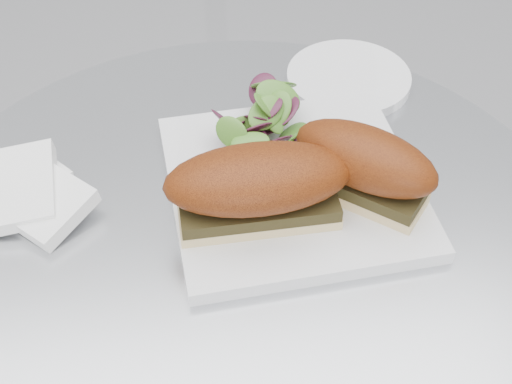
{
  "coord_description": "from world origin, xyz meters",
  "views": [
    {
      "loc": [
        -0.04,
        -0.46,
        1.26
      ],
      "look_at": [
        0.02,
        0.03,
        0.77
      ],
      "focal_mm": 50.0,
      "sensor_mm": 36.0,
      "label": 1
    }
  ],
  "objects_px": {
    "plate": "(293,185)",
    "sandwich_left": "(258,185)",
    "sandwich_right": "(364,165)",
    "saucer": "(349,78)"
  },
  "relations": [
    {
      "from": "plate",
      "to": "sandwich_left",
      "type": "relative_size",
      "value": 1.39
    },
    {
      "from": "sandwich_right",
      "to": "saucer",
      "type": "bearing_deg",
      "value": 118.95
    },
    {
      "from": "plate",
      "to": "saucer",
      "type": "bearing_deg",
      "value": 61.77
    },
    {
      "from": "sandwich_left",
      "to": "plate",
      "type": "bearing_deg",
      "value": 45.36
    },
    {
      "from": "plate",
      "to": "saucer",
      "type": "distance_m",
      "value": 0.2
    },
    {
      "from": "sandwich_left",
      "to": "saucer",
      "type": "height_order",
      "value": "sandwich_left"
    },
    {
      "from": "sandwich_right",
      "to": "saucer",
      "type": "xyz_separation_m",
      "value": [
        0.03,
        0.21,
        -0.05
      ]
    },
    {
      "from": "sandwich_left",
      "to": "saucer",
      "type": "bearing_deg",
      "value": 55.98
    },
    {
      "from": "plate",
      "to": "sandwich_left",
      "type": "distance_m",
      "value": 0.08
    },
    {
      "from": "sandwich_left",
      "to": "sandwich_right",
      "type": "height_order",
      "value": "same"
    }
  ]
}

